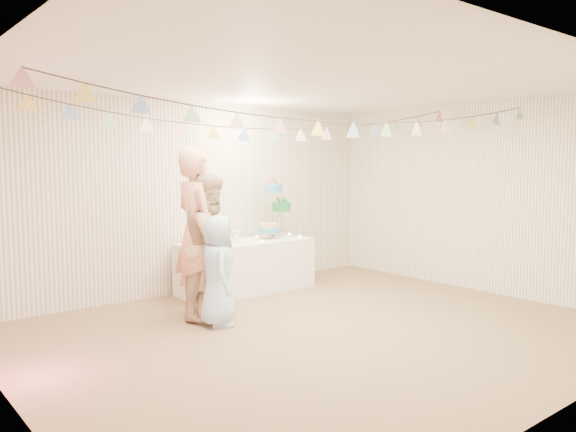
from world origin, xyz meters
TOP-DOWN VIEW (x-y plane):
  - floor at (0.00, 0.00)m, footprint 6.00×6.00m
  - ceiling at (0.00, 0.00)m, footprint 6.00×6.00m
  - back_wall at (0.00, 2.50)m, footprint 6.00×6.00m
  - front_wall at (0.00, -2.50)m, footprint 6.00×6.00m
  - left_wall at (-3.00, 0.00)m, footprint 5.00×5.00m
  - right_wall at (3.00, 0.00)m, footprint 5.00×5.00m
  - table at (0.46, 2.03)m, footprint 1.88×0.75m
  - cake_stand at (1.01, 2.08)m, footprint 0.71×0.42m
  - cake_bottom at (0.86, 2.02)m, footprint 0.31×0.31m
  - cake_middle at (1.19, 2.17)m, footprint 0.27×0.27m
  - cake_top_tier at (0.95, 2.05)m, footprint 0.25×0.25m
  - platter at (-0.10, 1.98)m, footprint 0.36×0.36m
  - posy at (0.32, 2.08)m, footprint 0.14×0.14m
  - person_adult_a at (-0.72, 1.33)m, footprint 0.52×0.75m
  - person_adult_b at (-0.61, 1.20)m, footprint 1.01×0.97m
  - person_child at (-0.73, 0.86)m, footprint 0.60×0.70m
  - bunting_back at (0.00, 1.10)m, footprint 5.60×1.10m
  - bunting_front at (0.00, -0.20)m, footprint 5.60×0.90m
  - tealight_0 at (-0.34, 1.88)m, footprint 0.04×0.04m
  - tealight_1 at (0.11, 2.21)m, footprint 0.04×0.04m
  - tealight_2 at (0.56, 1.81)m, footprint 0.04×0.04m
  - tealight_3 at (0.81, 2.25)m, footprint 0.04×0.04m
  - tealight_4 at (1.28, 1.85)m, footprint 0.04×0.04m
  - tealight_5 at (1.36, 2.18)m, footprint 0.04×0.04m

SIDE VIEW (x-z plane):
  - floor at x=0.00m, z-range 0.00..0.00m
  - table at x=0.46m, z-range 0.00..0.70m
  - person_child at x=-0.73m, z-range 0.00..1.21m
  - tealight_0 at x=-0.34m, z-range 0.70..0.73m
  - tealight_1 at x=0.11m, z-range 0.70..0.73m
  - tealight_2 at x=0.56m, z-range 0.70..0.73m
  - tealight_3 at x=0.81m, z-range 0.70..0.73m
  - tealight_4 at x=1.28m, z-range 0.70..0.73m
  - tealight_5 at x=1.36m, z-range 0.70..0.73m
  - platter at x=-0.10m, z-range 0.75..0.77m
  - person_adult_b at x=-0.61m, z-range 0.00..1.65m
  - posy at x=0.32m, z-range 0.75..0.91m
  - cake_bottom at x=0.86m, z-range 0.76..0.91m
  - person_adult_a at x=-0.72m, z-range 0.00..1.95m
  - cake_middle at x=1.19m, z-range 1.00..1.22m
  - cake_stand at x=1.01m, z-range 0.75..1.54m
  - back_wall at x=0.00m, z-range 1.30..1.30m
  - front_wall at x=0.00m, z-range 1.30..1.30m
  - left_wall at x=-3.00m, z-range 1.30..1.30m
  - right_wall at x=3.00m, z-range 1.30..1.30m
  - cake_top_tier at x=0.95m, z-range 1.28..1.47m
  - bunting_front at x=0.00m, z-range 2.14..2.50m
  - bunting_back at x=0.00m, z-range 2.15..2.55m
  - ceiling at x=0.00m, z-range 2.60..2.60m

